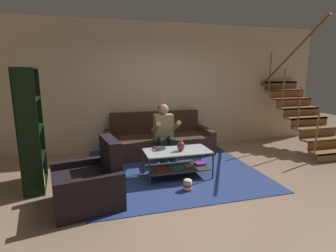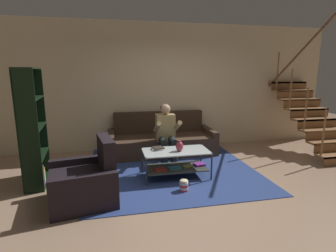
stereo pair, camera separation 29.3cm
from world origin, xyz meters
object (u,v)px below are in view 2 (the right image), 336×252
(person_seated_center, at_px, (166,131))
(vase, at_px, (179,146))
(book_stack, at_px, (157,148))
(popcorn_tub, at_px, (184,185))
(couch, at_px, (161,140))
(coffee_table, at_px, (176,160))
(bookshelf, at_px, (31,137))
(armchair, at_px, (86,182))

(person_seated_center, bearing_deg, vase, -87.58)
(book_stack, bearing_deg, popcorn_tub, -67.91)
(popcorn_tub, bearing_deg, couch, 89.22)
(person_seated_center, bearing_deg, coffee_table, -90.22)
(coffee_table, bearing_deg, couch, 89.87)
(couch, distance_m, person_seated_center, 0.66)
(vase, bearing_deg, person_seated_center, 92.42)
(coffee_table, xyz_separation_m, book_stack, (-0.31, 0.13, 0.19))
(bookshelf, bearing_deg, armchair, -42.26)
(person_seated_center, bearing_deg, armchair, -135.11)
(bookshelf, bearing_deg, person_seated_center, 15.65)
(popcorn_tub, bearing_deg, armchair, -179.67)
(couch, relative_size, popcorn_tub, 12.21)
(coffee_table, relative_size, vase, 5.98)
(coffee_table, bearing_deg, armchair, -158.15)
(couch, xyz_separation_m, armchair, (-1.45, -2.02, 0.00))
(bookshelf, bearing_deg, vase, -6.08)
(vase, bearing_deg, book_stack, 154.83)
(couch, relative_size, coffee_table, 2.07)
(coffee_table, xyz_separation_m, vase, (0.04, -0.04, 0.25))
(coffee_table, height_order, book_stack, book_stack)
(bookshelf, relative_size, popcorn_tub, 9.74)
(person_seated_center, height_order, bookshelf, bookshelf)
(couch, distance_m, book_stack, 1.36)
(book_stack, relative_size, popcorn_tub, 1.14)
(person_seated_center, xyz_separation_m, popcorn_tub, (-0.03, -1.44, -0.53))
(vase, height_order, book_stack, vase)
(person_seated_center, bearing_deg, book_stack, -112.79)
(person_seated_center, height_order, book_stack, person_seated_center)
(coffee_table, distance_m, vase, 0.26)
(vase, distance_m, popcorn_tub, 0.71)
(person_seated_center, bearing_deg, bookshelf, -164.35)
(armchair, bearing_deg, couch, 54.20)
(person_seated_center, bearing_deg, popcorn_tub, -91.09)
(vase, height_order, armchair, armchair)
(book_stack, height_order, popcorn_tub, book_stack)
(person_seated_center, relative_size, popcorn_tub, 6.09)
(person_seated_center, height_order, popcorn_tub, person_seated_center)
(couch, xyz_separation_m, bookshelf, (-2.33, -1.22, 0.49))
(couch, relative_size, bookshelf, 1.25)
(person_seated_center, distance_m, book_stack, 0.81)
(couch, distance_m, bookshelf, 2.68)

